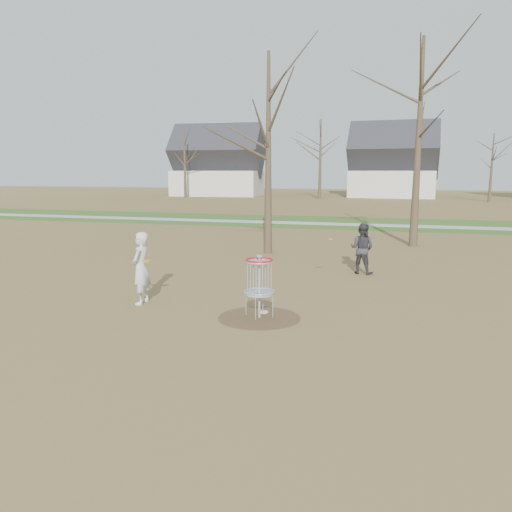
{
  "coord_description": "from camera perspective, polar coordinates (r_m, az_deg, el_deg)",
  "views": [
    {
      "loc": [
        2.79,
        -10.1,
        3.15
      ],
      "look_at": [
        -0.5,
        1.5,
        1.1
      ],
      "focal_mm": 35.0,
      "sensor_mm": 36.0,
      "label": 1
    }
  ],
  "objects": [
    {
      "name": "ground",
      "position": [
        10.95,
        0.38,
        -7.08
      ],
      "size": [
        160.0,
        160.0,
        0.0
      ],
      "primitive_type": "plane",
      "color": "brown",
      "rests_on": "ground"
    },
    {
      "name": "green_band",
      "position": [
        31.39,
        10.67,
        3.74
      ],
      "size": [
        160.0,
        8.0,
        0.01
      ],
      "primitive_type": "cube",
      "color": "#2D5119",
      "rests_on": "ground"
    },
    {
      "name": "footpath",
      "position": [
        30.39,
        10.49,
        3.58
      ],
      "size": [
        160.0,
        1.5,
        0.01
      ],
      "primitive_type": "cube",
      "color": "#9E9E99",
      "rests_on": "green_band"
    },
    {
      "name": "dirt_circle",
      "position": [
        10.94,
        0.38,
        -7.06
      ],
      "size": [
        1.8,
        1.8,
        0.01
      ],
      "primitive_type": "cylinder",
      "color": "#47331E",
      "rests_on": "ground"
    },
    {
      "name": "player_standing",
      "position": [
        12.22,
        -13.02,
        -1.37
      ],
      "size": [
        0.46,
        0.66,
        1.74
      ],
      "primitive_type": "imported",
      "rotation": [
        0.0,
        0.0,
        -1.49
      ],
      "color": "silver",
      "rests_on": "ground"
    },
    {
      "name": "player_throwing",
      "position": [
        15.81,
        12.02,
        0.84
      ],
      "size": [
        0.9,
        0.78,
        1.57
      ],
      "primitive_type": "imported",
      "rotation": [
        0.0,
        0.0,
        2.86
      ],
      "color": "#303035",
      "rests_on": "ground"
    },
    {
      "name": "disc_grounded",
      "position": [
        11.31,
        0.84,
        -6.42
      ],
      "size": [
        0.22,
        0.22,
        0.02
      ],
      "primitive_type": "cylinder",
      "color": "silver",
      "rests_on": "dirt_circle"
    },
    {
      "name": "discs_in_play",
      "position": [
        12.74,
        -0.63,
        0.84
      ],
      "size": [
        4.05,
        3.68,
        0.24
      ],
      "color": "orange",
      "rests_on": "ground"
    },
    {
      "name": "disc_golf_basket",
      "position": [
        10.72,
        0.39,
        -2.4
      ],
      "size": [
        0.64,
        0.64,
        1.35
      ],
      "color": "#9EA3AD",
      "rests_on": "ground"
    },
    {
      "name": "bare_trees",
      "position": [
        45.95,
        14.88,
        12.09
      ],
      "size": [
        52.62,
        44.98,
        9.0
      ],
      "color": "#382B1E",
      "rests_on": "ground"
    },
    {
      "name": "houses_row",
      "position": [
        62.68,
        17.47,
        9.57
      ],
      "size": [
        56.51,
        10.01,
        7.26
      ],
      "color": "silver",
      "rests_on": "ground"
    }
  ]
}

